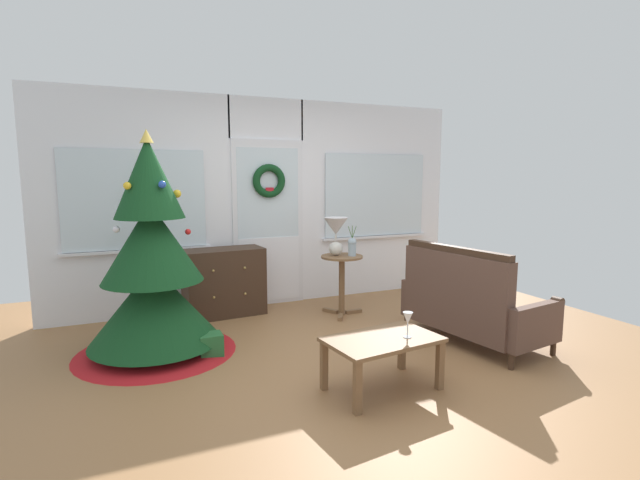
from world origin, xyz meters
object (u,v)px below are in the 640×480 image
table_lamp (336,231)px  gift_box (211,345)px  christmas_tree (153,275)px  side_table (342,273)px  settee_sofa (468,305)px  wine_glass (408,319)px  flower_vase (352,246)px  coffee_table (382,345)px  dresser_cabinet (224,282)px

table_lamp → gift_box: bearing=-155.8°
christmas_tree → side_table: 2.13m
settee_sofa → wine_glass: settee_sofa is taller
settee_sofa → flower_vase: flower_vase is taller
coffee_table → gift_box: bearing=131.9°
side_table → dresser_cabinet: bearing=156.2°
table_lamp → christmas_tree: bearing=-168.4°
settee_sofa → side_table: 1.50m
side_table → coffee_table: 1.95m
flower_vase → coffee_table: bearing=-110.5°
dresser_cabinet → flower_vase: flower_vase is taller
christmas_tree → coffee_table: (1.51, -1.48, -0.38)m
dresser_cabinet → settee_sofa: settee_sofa is taller
dresser_cabinet → coffee_table: bearing=-74.3°
side_table → wine_glass: 1.97m
flower_vase → side_table: bearing=149.0°
dresser_cabinet → table_lamp: (1.19, -0.51, 0.59)m
side_table → table_lamp: (-0.06, 0.04, 0.49)m
coffee_table → gift_box: size_ratio=4.37×
settee_sofa → side_table: size_ratio=2.12×
christmas_tree → table_lamp: christmas_tree is taller
dresser_cabinet → table_lamp: 1.42m
settee_sofa → flower_vase: bearing=115.8°
christmas_tree → gift_box: christmas_tree is taller
christmas_tree → settee_sofa: christmas_tree is taller
table_lamp → flower_vase: table_lamp is taller
table_lamp → flower_vase: size_ratio=1.26×
settee_sofa → flower_vase: (-0.61, 1.26, 0.44)m
gift_box → dresser_cabinet: bearing=72.3°
flower_vase → wine_glass: size_ratio=1.79×
flower_vase → coffee_table: (-0.67, -1.80, -0.47)m
settee_sofa → dresser_cabinet: bearing=136.4°
christmas_tree → coffee_table: size_ratio=2.25×
dresser_cabinet → wine_glass: size_ratio=4.75×
gift_box → christmas_tree: bearing=146.2°
settee_sofa → gift_box: (-2.35, 0.65, -0.27)m
wine_glass → gift_box: wine_glass is taller
settee_sofa → coffee_table: bearing=-157.0°
side_table → flower_vase: bearing=-31.0°
christmas_tree → dresser_cabinet: bearing=48.1°
coffee_table → christmas_tree: bearing=135.4°
settee_sofa → wine_glass: 1.27m
side_table → wine_glass: side_table is taller
side_table → coffee_table: side_table is taller
flower_vase → gift_box: size_ratio=1.71×
table_lamp → flower_vase: bearing=-32.0°
dresser_cabinet → wine_glass: bearing=-71.0°
dresser_cabinet → coffee_table: (0.68, -2.41, -0.04)m
flower_vase → table_lamp: bearing=148.0°
dresser_cabinet → side_table: (1.25, -0.55, 0.11)m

